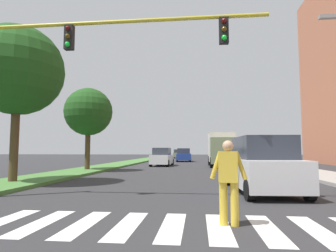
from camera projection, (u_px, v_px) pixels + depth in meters
ground_plane at (193, 166)px, 27.16m from camera, size 140.00×140.00×0.00m
crosswalk at (172, 226)px, 5.54m from camera, size 7.65×2.20×0.01m
median_strip at (112, 166)px, 25.97m from camera, size 2.91×64.00×0.15m
tree_mid at (18, 71)px, 12.70m from camera, size 4.05×4.05×6.96m
tree_far at (88, 112)px, 20.38m from camera, size 3.43×3.43×5.82m
sidewalk_right at (280, 167)px, 24.40m from camera, size 3.00×64.00×0.15m
traffic_light_gantry at (68, 60)px, 9.01m from camera, size 8.99×0.30×6.00m
pedestrian_performer at (228, 178)px, 5.67m from camera, size 0.75×0.29×1.69m
suv_crossing at (261, 166)px, 10.14m from camera, size 2.22×4.71×1.97m
sedan_midblock at (162, 158)px, 27.00m from camera, size 1.94×4.23×1.71m
sedan_distant at (183, 155)px, 37.47m from camera, size 2.16×4.61×1.73m
sedan_far_horizon at (178, 154)px, 53.36m from camera, size 1.94×4.22×1.64m
truck_box_delivery at (222, 149)px, 26.06m from camera, size 2.40×6.20×3.10m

